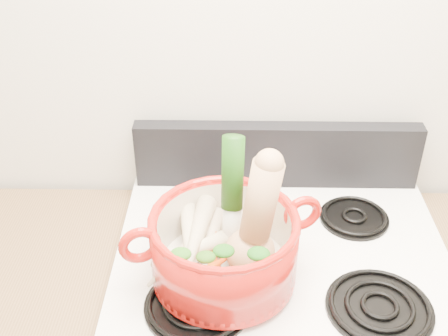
{
  "coord_description": "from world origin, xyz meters",
  "views": [
    {
      "loc": [
        -0.12,
        0.42,
        1.84
      ],
      "look_at": [
        -0.13,
        1.3,
        1.26
      ],
      "focal_mm": 45.0,
      "sensor_mm": 36.0,
      "label": 1
    }
  ],
  "objects": [
    {
      "name": "parsnip_5",
      "position": [
        -0.2,
        1.33,
        1.06
      ],
      "size": [
        0.09,
        0.25,
        0.07
      ],
      "primitive_type": "cone",
      "rotation": [
        1.66,
        0.0,
        -0.18
      ],
      "color": "beige",
      "rests_on": "dutch_oven"
    },
    {
      "name": "dutch_oven",
      "position": [
        -0.13,
        1.32,
        1.05
      ],
      "size": [
        0.39,
        0.39,
        0.15
      ],
      "primitive_type": "cylinder",
      "rotation": [
        0.0,
        0.0,
        0.32
      ],
      "color": "#AC150E",
      "rests_on": "burner_front_left"
    },
    {
      "name": "parsnip_2",
      "position": [
        -0.17,
        1.35,
        1.03
      ],
      "size": [
        0.07,
        0.2,
        0.06
      ],
      "primitive_type": "cone",
      "rotation": [
        1.66,
        0.0,
        -0.12
      ],
      "color": "beige",
      "rests_on": "dutch_oven"
    },
    {
      "name": "burner_front_left",
      "position": [
        -0.19,
        1.24,
        0.96
      ],
      "size": [
        0.22,
        0.22,
        0.02
      ],
      "primitive_type": "cylinder",
      "color": "black",
      "rests_on": "cooktop"
    },
    {
      "name": "burner_back_right",
      "position": [
        0.19,
        1.54,
        0.96
      ],
      "size": [
        0.17,
        0.17,
        0.02
      ],
      "primitive_type": "cylinder",
      "color": "black",
      "rests_on": "cooktop"
    },
    {
      "name": "carrot_3",
      "position": [
        -0.18,
        1.25,
        1.04
      ],
      "size": [
        0.12,
        0.12,
        0.04
      ],
      "primitive_type": "cone",
      "rotation": [
        1.66,
        0.0,
        -0.81
      ],
      "color": "#D3490A",
      "rests_on": "dutch_oven"
    },
    {
      "name": "pot_handle_right",
      "position": [
        0.03,
        1.38,
        1.1
      ],
      "size": [
        0.09,
        0.05,
        0.09
      ],
      "primitive_type": "torus",
      "rotation": [
        1.57,
        0.0,
        0.32
      ],
      "color": "#AC150E",
      "rests_on": "dutch_oven"
    },
    {
      "name": "parsnip_3",
      "position": [
        -0.2,
        1.32,
        1.04
      ],
      "size": [
        0.19,
        0.11,
        0.06
      ],
      "primitive_type": "cone",
      "rotation": [
        1.66,
        0.0,
        -1.18
      ],
      "color": "#EFE8C3",
      "rests_on": "dutch_oven"
    },
    {
      "name": "burner_front_right",
      "position": [
        0.19,
        1.24,
        0.96
      ],
      "size": [
        0.22,
        0.22,
        0.02
      ],
      "primitive_type": "cylinder",
      "color": "black",
      "rests_on": "cooktop"
    },
    {
      "name": "parsnip_1",
      "position": [
        -0.23,
        1.32,
        1.03
      ],
      "size": [
        0.15,
        0.18,
        0.06
      ],
      "primitive_type": "cone",
      "rotation": [
        1.66,
        0.0,
        -0.64
      ],
      "color": "beige",
      "rests_on": "dutch_oven"
    },
    {
      "name": "wall_back",
      "position": [
        0.0,
        1.75,
        1.3
      ],
      "size": [
        3.5,
        0.02,
        2.6
      ],
      "primitive_type": "cube",
      "color": "silver",
      "rests_on": "floor"
    },
    {
      "name": "cooktop",
      "position": [
        0.0,
        1.4,
        0.93
      ],
      "size": [
        0.78,
        0.67,
        0.03
      ],
      "primitive_type": "cube",
      "color": "white",
      "rests_on": "stove_body"
    },
    {
      "name": "parsnip_4",
      "position": [
        -0.21,
        1.36,
        1.05
      ],
      "size": [
        0.06,
        0.23,
        0.06
      ],
      "primitive_type": "cone",
      "rotation": [
        1.66,
        0.0,
        0.07
      ],
      "color": "beige",
      "rests_on": "dutch_oven"
    },
    {
      "name": "carrot_0",
      "position": [
        -0.16,
        1.3,
        1.02
      ],
      "size": [
        0.08,
        0.17,
        0.05
      ],
      "primitive_type": "cone",
      "rotation": [
        1.66,
        0.0,
        0.29
      ],
      "color": "#BA3D09",
      "rests_on": "dutch_oven"
    },
    {
      "name": "pot_handle_left",
      "position": [
        -0.3,
        1.27,
        1.1
      ],
      "size": [
        0.09,
        0.05,
        0.09
      ],
      "primitive_type": "torus",
      "rotation": [
        1.57,
        0.0,
        0.32
      ],
      "color": "#AC150E",
      "rests_on": "dutch_oven"
    },
    {
      "name": "carrot_2",
      "position": [
        -0.11,
        1.3,
        1.03
      ],
      "size": [
        0.12,
        0.18,
        0.05
      ],
      "primitive_type": "cone",
      "rotation": [
        1.66,
        0.0,
        0.52
      ],
      "color": "#D1460A",
      "rests_on": "dutch_oven"
    },
    {
      "name": "control_backsplash",
      "position": [
        0.0,
        1.7,
        1.04
      ],
      "size": [
        0.76,
        0.05,
        0.18
      ],
      "primitive_type": "cube",
      "color": "black",
      "rests_on": "cooktop"
    },
    {
      "name": "ginger",
      "position": [
        -0.09,
        1.43,
        1.02
      ],
      "size": [
        0.1,
        0.08,
        0.05
      ],
      "primitive_type": "ellipsoid",
      "rotation": [
        0.0,
        0.0,
        -0.17
      ],
      "color": "tan",
      "rests_on": "dutch_oven"
    },
    {
      "name": "burner_back_left",
      "position": [
        -0.19,
        1.54,
        0.96
      ],
      "size": [
        0.17,
        0.17,
        0.02
      ],
      "primitive_type": "cylinder",
      "color": "black",
      "rests_on": "cooktop"
    },
    {
      "name": "leek",
      "position": [
        -0.12,
        1.36,
        1.15
      ],
      "size": [
        0.06,
        0.09,
        0.3
      ],
      "primitive_type": "cylinder",
      "rotation": [
        -0.13,
        0.0,
        -0.12
      ],
      "color": "beige",
      "rests_on": "dutch_oven"
    },
    {
      "name": "squash",
      "position": [
        -0.08,
        1.31,
        1.13
      ],
      "size": [
        0.16,
        0.14,
        0.28
      ],
      "primitive_type": null,
      "rotation": [
        0.0,
        0.13,
        0.18
      ],
      "color": "tan",
      "rests_on": "dutch_oven"
    },
    {
      "name": "carrot_1",
      "position": [
        -0.16,
        1.28,
        1.02
      ],
      "size": [
        0.04,
        0.14,
        0.04
      ],
      "primitive_type": "cone",
      "rotation": [
        1.66,
        0.0,
        -0.09
      ],
      "color": "#BB5309",
      "rests_on": "dutch_oven"
    },
    {
      "name": "parsnip_0",
      "position": [
        -0.19,
        1.34,
        1.02
      ],
      "size": [
        0.07,
        0.2,
        0.05
      ],
      "primitive_type": "cone",
      "rotation": [
        1.66,
        0.0,
        -0.19
      ],
      "color": "beige",
      "rests_on": "dutch_oven"
    }
  ]
}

